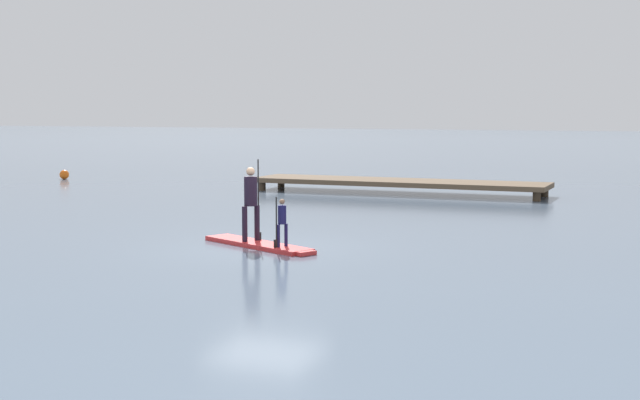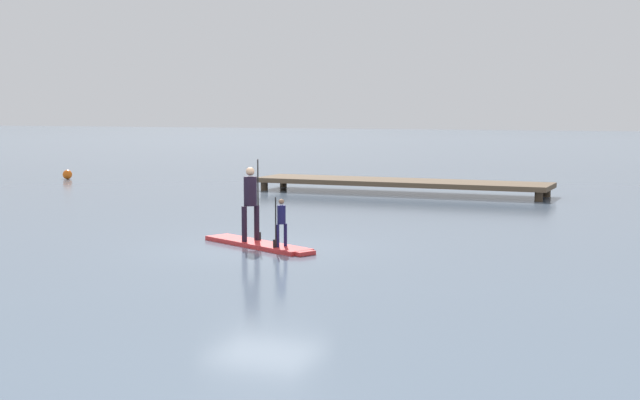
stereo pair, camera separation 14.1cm
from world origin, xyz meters
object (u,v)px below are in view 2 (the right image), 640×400
Objects in this scene: mooring_buoy_near at (67,175)px; paddleboard_near at (259,245)px; paddler_child_solo at (281,220)px; paddler_adult at (251,199)px.

paddleboard_near is at bearing -40.08° from mooring_buoy_near.
mooring_buoy_near is (-17.83, 14.75, -0.48)m from paddler_child_solo.
paddleboard_near is 1.05m from paddler_child_solo.
paddleboard_near is at bearing -26.72° from paddler_adult.
mooring_buoy_near is at bearing 139.92° from paddleboard_near.
mooring_buoy_near is (-16.80, 14.24, -0.88)m from paddler_adult.
paddler_child_solo reaches higher than paddleboard_near.
paddleboard_near is 22.33m from mooring_buoy_near.
paddleboard_near is 2.99× the size of paddler_child_solo.
mooring_buoy_near reaches higher than paddleboard_near.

